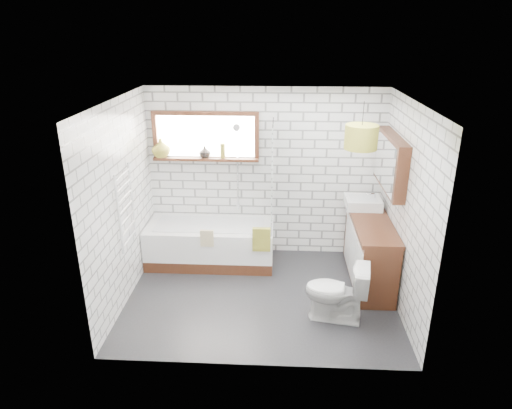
# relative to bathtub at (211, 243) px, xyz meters

# --- Properties ---
(floor) EXTENTS (3.40, 2.60, 0.01)m
(floor) POSITION_rel_bathtub_xyz_m (0.78, -0.90, -0.30)
(floor) COLOR black
(floor) RESTS_ON ground
(ceiling) EXTENTS (3.40, 2.60, 0.01)m
(ceiling) POSITION_rel_bathtub_xyz_m (0.78, -0.90, 2.21)
(ceiling) COLOR white
(ceiling) RESTS_ON ground
(wall_back) EXTENTS (3.40, 0.01, 2.50)m
(wall_back) POSITION_rel_bathtub_xyz_m (0.78, 0.41, 0.95)
(wall_back) COLOR white
(wall_back) RESTS_ON ground
(wall_front) EXTENTS (3.40, 0.01, 2.50)m
(wall_front) POSITION_rel_bathtub_xyz_m (0.78, -2.20, 0.95)
(wall_front) COLOR white
(wall_front) RESTS_ON ground
(wall_left) EXTENTS (0.01, 2.60, 2.50)m
(wall_left) POSITION_rel_bathtub_xyz_m (-0.93, -0.90, 0.95)
(wall_left) COLOR white
(wall_left) RESTS_ON ground
(wall_right) EXTENTS (0.01, 2.60, 2.50)m
(wall_right) POSITION_rel_bathtub_xyz_m (2.48, -0.90, 0.95)
(wall_right) COLOR white
(wall_right) RESTS_ON ground
(window) EXTENTS (1.52, 0.16, 0.68)m
(window) POSITION_rel_bathtub_xyz_m (-0.07, 0.36, 1.50)
(window) COLOR #35190E
(window) RESTS_ON wall_back
(towel_radiator) EXTENTS (0.06, 0.52, 1.00)m
(towel_radiator) POSITION_rel_bathtub_xyz_m (-0.88, -0.90, 0.90)
(towel_radiator) COLOR white
(towel_radiator) RESTS_ON wall_left
(mirror_cabinet) EXTENTS (0.16, 1.20, 0.70)m
(mirror_cabinet) POSITION_rel_bathtub_xyz_m (2.40, -0.30, 1.35)
(mirror_cabinet) COLOR #35190E
(mirror_cabinet) RESTS_ON wall_right
(shower_riser) EXTENTS (0.02, 0.02, 1.30)m
(shower_riser) POSITION_rel_bathtub_xyz_m (0.38, 0.36, 1.05)
(shower_riser) COLOR silver
(shower_riser) RESTS_ON wall_back
(bathtub) EXTENTS (1.82, 0.80, 0.59)m
(bathtub) POSITION_rel_bathtub_xyz_m (0.00, 0.00, 0.00)
(bathtub) COLOR white
(bathtub) RESTS_ON floor
(shower_screen) EXTENTS (0.02, 0.72, 1.50)m
(shower_screen) POSITION_rel_bathtub_xyz_m (0.89, 0.00, 1.05)
(shower_screen) COLOR white
(shower_screen) RESTS_ON bathtub
(towel_green) EXTENTS (0.24, 0.07, 0.33)m
(towel_green) POSITION_rel_bathtub_xyz_m (0.76, -0.40, 0.28)
(towel_green) COLOR olive
(towel_green) RESTS_ON bathtub
(towel_beige) EXTENTS (0.18, 0.05, 0.24)m
(towel_beige) POSITION_rel_bathtub_xyz_m (0.02, -0.40, 0.28)
(towel_beige) COLOR tan
(towel_beige) RESTS_ON bathtub
(vanity) EXTENTS (0.50, 1.54, 0.88)m
(vanity) POSITION_rel_bathtub_xyz_m (2.23, -0.38, 0.15)
(vanity) COLOR #35190E
(vanity) RESTS_ON floor
(basin) EXTENTS (0.49, 0.43, 0.14)m
(basin) POSITION_rel_bathtub_xyz_m (2.17, 0.07, 0.66)
(basin) COLOR white
(basin) RESTS_ON vanity
(tap) EXTENTS (0.04, 0.04, 0.16)m
(tap) POSITION_rel_bathtub_xyz_m (2.33, 0.07, 0.72)
(tap) COLOR silver
(tap) RESTS_ON vanity
(toilet) EXTENTS (0.53, 0.78, 0.74)m
(toilet) POSITION_rel_bathtub_xyz_m (1.68, -1.34, 0.07)
(toilet) COLOR white
(toilet) RESTS_ON floor
(vase_olive) EXTENTS (0.33, 0.33, 0.27)m
(vase_olive) POSITION_rel_bathtub_xyz_m (-0.72, 0.33, 1.32)
(vase_olive) COLOR olive
(vase_olive) RESTS_ON window
(vase_dark) EXTENTS (0.20, 0.20, 0.17)m
(vase_dark) POSITION_rel_bathtub_xyz_m (-0.09, 0.33, 1.27)
(vase_dark) COLOR black
(vase_dark) RESTS_ON window
(bottle) EXTENTS (0.07, 0.07, 0.21)m
(bottle) POSITION_rel_bathtub_xyz_m (0.17, 0.33, 1.29)
(bottle) COLOR olive
(bottle) RESTS_ON window
(pendant) EXTENTS (0.38, 0.38, 0.28)m
(pendant) POSITION_rel_bathtub_xyz_m (1.90, -0.84, 1.80)
(pendant) COLOR olive
(pendant) RESTS_ON ceiling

